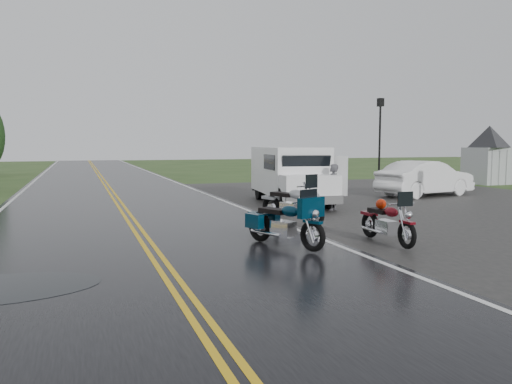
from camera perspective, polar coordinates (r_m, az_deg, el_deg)
ground at (r=9.98m, az=-11.45°, el=-7.29°), size 120.00×120.00×0.00m
road at (r=19.81m, az=-15.60°, el=-0.99°), size 8.00×100.00×0.04m
parking_pad at (r=19.28m, az=20.39°, el=-1.32°), size 14.00×24.00×0.03m
visitor_center at (r=30.41m, az=25.10°, el=5.38°), size 16.00×10.00×4.80m
motorcycle_red at (r=10.58m, az=16.89°, el=-3.52°), size 0.75×1.96×1.15m
motorcycle_teal at (r=9.92m, az=6.51°, el=-3.61°), size 1.53×2.25×1.25m
motorcycle_silver at (r=12.79m, az=6.67°, el=-1.37°), size 1.55×2.41×1.34m
van_white at (r=16.24m, az=2.99°, el=1.50°), size 2.70×5.61×2.12m
person_at_van at (r=16.41m, az=8.74°, el=0.43°), size 0.65×0.65×1.52m
sedan_white at (r=21.98m, az=18.78°, el=1.41°), size 4.67×2.42×1.47m
lamp_post_far_right at (r=28.93m, az=13.95°, el=5.75°), size 0.41×0.41×4.79m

